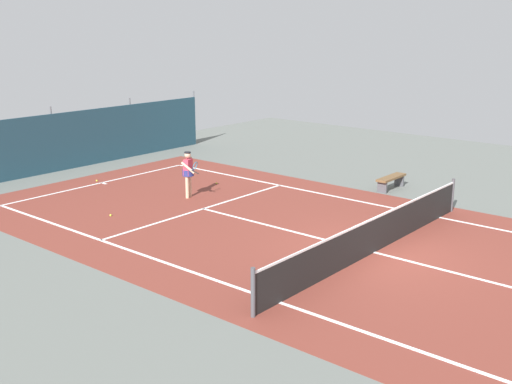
% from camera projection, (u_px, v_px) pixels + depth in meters
% --- Properties ---
extents(ground_plane, '(36.00, 36.00, 0.00)m').
position_uv_depth(ground_plane, '(374.00, 253.00, 16.83)').
color(ground_plane, slate).
extents(court_surface, '(11.02, 26.60, 0.01)m').
position_uv_depth(court_surface, '(374.00, 252.00, 16.83)').
color(court_surface, brown).
rests_on(court_surface, ground).
extents(tennis_net, '(10.12, 0.10, 1.10)m').
position_uv_depth(tennis_net, '(375.00, 234.00, 16.70)').
color(tennis_net, black).
rests_on(tennis_net, ground).
extents(back_fence, '(16.30, 0.98, 2.70)m').
position_uv_depth(back_fence, '(48.00, 154.00, 26.26)').
color(back_fence, '#1E3D4C').
rests_on(back_fence, ground).
extents(tennis_player, '(0.57, 0.82, 1.64)m').
position_uv_depth(tennis_player, '(188.00, 171.00, 21.95)').
color(tennis_player, '#D8AD8C').
rests_on(tennis_player, ground).
extents(tennis_ball_near_player, '(0.07, 0.07, 0.07)m').
position_uv_depth(tennis_ball_near_player, '(216.00, 183.00, 24.06)').
color(tennis_ball_near_player, '#CCDB33').
rests_on(tennis_ball_near_player, ground).
extents(tennis_ball_midcourt, '(0.07, 0.07, 0.07)m').
position_uv_depth(tennis_ball_midcourt, '(111.00, 215.00, 20.01)').
color(tennis_ball_midcourt, '#CCDB33').
rests_on(tennis_ball_midcourt, ground).
extents(tennis_ball_by_sideline, '(0.07, 0.07, 0.07)m').
position_uv_depth(tennis_ball_by_sideline, '(97.00, 181.00, 24.45)').
color(tennis_ball_by_sideline, '#CCDB33').
rests_on(tennis_ball_by_sideline, ground).
extents(parked_car, '(2.09, 4.24, 1.68)m').
position_uv_depth(parked_car, '(95.00, 132.00, 30.54)').
color(parked_car, silver).
rests_on(parked_car, ground).
extents(courtside_bench, '(1.60, 0.40, 0.49)m').
position_uv_depth(courtside_bench, '(391.00, 179.00, 23.20)').
color(courtside_bench, brown).
rests_on(courtside_bench, ground).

